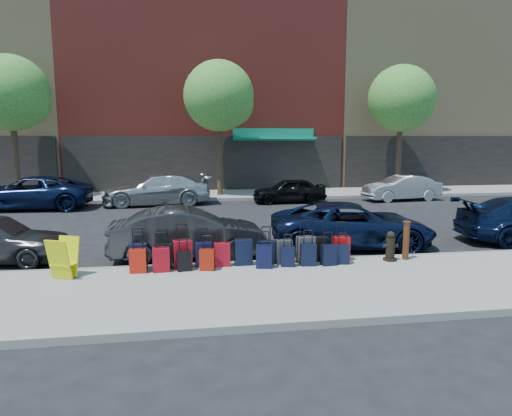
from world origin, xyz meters
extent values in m
plane|color=black|center=(0.00, 0.00, 0.00)|extent=(120.00, 120.00, 0.00)
cube|color=gray|center=(0.00, -6.50, 0.07)|extent=(60.00, 4.00, 0.15)
cube|color=gray|center=(0.00, 10.00, 0.07)|extent=(60.00, 4.00, 0.15)
cube|color=gray|center=(0.00, -4.48, 0.07)|extent=(60.00, 0.08, 0.15)
cube|color=gray|center=(0.00, 7.98, 0.07)|extent=(60.00, 0.08, 0.15)
cube|color=maroon|center=(0.00, 18.00, 10.00)|extent=(17.00, 12.00, 20.00)
cube|color=black|center=(0.00, 11.95, 1.70)|extent=(16.66, 0.15, 3.40)
cube|color=#0C6D53|center=(4.00, 11.60, 3.20)|extent=(5.00, 0.91, 0.27)
cube|color=#0C6D53|center=(4.00, 11.90, 3.55)|extent=(5.00, 0.10, 0.60)
cube|color=#8E7C57|center=(16.00, 18.00, 9.00)|extent=(15.00, 12.00, 18.00)
cube|color=black|center=(16.00, 11.95, 1.70)|extent=(14.70, 0.15, 3.40)
cylinder|color=black|center=(-10.00, 9.50, 2.55)|extent=(0.30, 0.30, 4.80)
sphere|color=#2D6D24|center=(-10.00, 9.50, 5.52)|extent=(3.80, 3.80, 3.80)
sphere|color=#2D6D24|center=(-9.40, 9.50, 5.14)|extent=(2.58, 2.58, 2.58)
cylinder|color=black|center=(0.50, 9.50, 2.55)|extent=(0.30, 0.30, 4.80)
sphere|color=#2D6D24|center=(0.50, 9.50, 5.52)|extent=(3.80, 3.80, 3.80)
sphere|color=#2D6D24|center=(1.10, 9.50, 5.14)|extent=(2.58, 2.58, 2.58)
cylinder|color=black|center=(11.00, 9.50, 2.55)|extent=(0.30, 0.30, 4.80)
sphere|color=#2D6D24|center=(11.00, 9.50, 5.52)|extent=(3.80, 3.80, 3.80)
sphere|color=#2D6D24|center=(11.60, 9.50, 5.14)|extent=(2.58, 2.58, 2.58)
cube|color=black|center=(-2.57, -4.80, 0.46)|extent=(0.43, 0.25, 0.63)
cylinder|color=black|center=(-2.57, -4.80, 1.14)|extent=(0.23, 0.04, 0.03)
cube|color=black|center=(-1.97, -4.84, 0.45)|extent=(0.44, 0.30, 0.60)
cylinder|color=black|center=(-1.97, -4.84, 1.10)|extent=(0.23, 0.08, 0.03)
cube|color=#9D0A16|center=(-1.52, -4.79, 0.48)|extent=(0.47, 0.30, 0.67)
cylinder|color=black|center=(-1.52, -4.79, 1.21)|extent=(0.25, 0.06, 0.03)
cube|color=black|center=(-1.01, -4.80, 0.45)|extent=(0.41, 0.23, 0.60)
cylinder|color=black|center=(-1.01, -4.80, 1.10)|extent=(0.23, 0.04, 0.03)
cube|color=maroon|center=(-0.56, -4.83, 0.44)|extent=(0.39, 0.22, 0.58)
cylinder|color=black|center=(-0.56, -4.83, 1.07)|extent=(0.22, 0.04, 0.03)
cube|color=black|center=(-0.02, -4.80, 0.47)|extent=(0.43, 0.24, 0.64)
cylinder|color=black|center=(-0.02, -4.80, 1.17)|extent=(0.24, 0.03, 0.03)
cube|color=black|center=(0.56, -4.83, 0.45)|extent=(0.43, 0.28, 0.59)
cylinder|color=black|center=(0.56, -4.83, 1.09)|extent=(0.22, 0.07, 0.03)
cube|color=#3C3D41|center=(0.99, -4.83, 0.45)|extent=(0.44, 0.29, 0.60)
cylinder|color=black|center=(0.99, -4.83, 1.10)|extent=(0.23, 0.07, 0.03)
cube|color=#414046|center=(1.57, -4.81, 0.48)|extent=(0.47, 0.29, 0.67)
cylinder|color=black|center=(1.57, -4.81, 1.21)|extent=(0.25, 0.06, 0.03)
cube|color=black|center=(1.93, -4.77, 0.47)|extent=(0.43, 0.25, 0.64)
cylinder|color=black|center=(1.93, -4.77, 1.16)|extent=(0.24, 0.04, 0.03)
cube|color=#A90A0D|center=(2.52, -4.77, 0.46)|extent=(0.43, 0.25, 0.62)
cylinder|color=black|center=(2.52, -4.77, 1.14)|extent=(0.23, 0.04, 0.03)
cube|color=#B5190B|center=(-2.54, -5.08, 0.43)|extent=(0.39, 0.23, 0.56)
cylinder|color=black|center=(-2.54, -5.08, 1.05)|extent=(0.22, 0.04, 0.03)
cube|color=maroon|center=(-2.02, -5.08, 0.44)|extent=(0.41, 0.26, 0.58)
cylinder|color=black|center=(-2.02, -5.08, 1.07)|extent=(0.22, 0.05, 0.03)
cube|color=black|center=(-1.48, -5.10, 0.39)|extent=(0.35, 0.23, 0.48)
cylinder|color=black|center=(-1.48, -5.10, 0.91)|extent=(0.18, 0.06, 0.03)
cube|color=#961909|center=(-0.94, -5.13, 0.41)|extent=(0.38, 0.27, 0.52)
cylinder|color=black|center=(-0.94, -5.13, 0.97)|extent=(0.20, 0.07, 0.03)
cube|color=black|center=(0.44, -5.15, 0.43)|extent=(0.42, 0.29, 0.56)
cylinder|color=black|center=(0.44, -5.15, 1.04)|extent=(0.22, 0.07, 0.03)
cube|color=black|center=(1.04, -5.11, 0.40)|extent=(0.37, 0.26, 0.49)
cylinder|color=black|center=(1.04, -5.11, 0.93)|extent=(0.19, 0.07, 0.03)
cube|color=black|center=(1.55, -5.11, 0.42)|extent=(0.39, 0.25, 0.55)
cylinder|color=black|center=(1.55, -5.11, 1.02)|extent=(0.21, 0.05, 0.03)
cube|color=black|center=(2.06, -5.17, 0.41)|extent=(0.37, 0.24, 0.52)
cylinder|color=black|center=(2.06, -5.17, 0.97)|extent=(0.20, 0.05, 0.03)
cube|color=black|center=(2.44, -5.10, 0.39)|extent=(0.36, 0.25, 0.48)
cylinder|color=black|center=(2.44, -5.10, 0.91)|extent=(0.19, 0.07, 0.03)
cylinder|color=black|center=(3.77, -4.98, 0.18)|extent=(0.34, 0.34, 0.06)
cylinder|color=black|center=(3.77, -4.98, 0.48)|extent=(0.23, 0.23, 0.54)
sphere|color=black|center=(3.77, -4.98, 0.81)|extent=(0.21, 0.21, 0.21)
cylinder|color=black|center=(3.77, -4.98, 0.53)|extent=(0.38, 0.10, 0.10)
cylinder|color=#38190C|center=(4.21, -4.94, 0.64)|extent=(0.16, 0.16, 0.98)
cylinder|color=#38190C|center=(4.21, -4.94, 1.13)|extent=(0.19, 0.19, 0.04)
cube|color=yellow|center=(-4.21, -5.41, 0.61)|extent=(0.56, 0.40, 0.92)
cube|color=yellow|center=(-4.09, -5.10, 0.61)|extent=(0.56, 0.40, 0.92)
cube|color=yellow|center=(-4.15, -5.25, 0.48)|extent=(0.60, 0.50, 0.02)
imported|color=#2E2E31|center=(-1.35, -3.39, 0.70)|extent=(4.28, 1.61, 1.39)
imported|color=#0B1534|center=(3.53, -2.83, 0.68)|extent=(5.12, 2.86, 1.35)
imported|color=#0B1534|center=(-8.52, 6.55, 0.76)|extent=(5.54, 2.69, 1.52)
imported|color=#B8BAC0|center=(-2.79, 7.05, 0.76)|extent=(5.36, 2.49, 1.52)
imported|color=black|center=(3.81, 6.79, 0.63)|extent=(3.72, 1.55, 1.26)
imported|color=silver|center=(9.86, 6.71, 0.67)|extent=(4.18, 1.82, 1.34)
camera|label=1|loc=(-1.41, -15.73, 3.28)|focal=32.00mm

